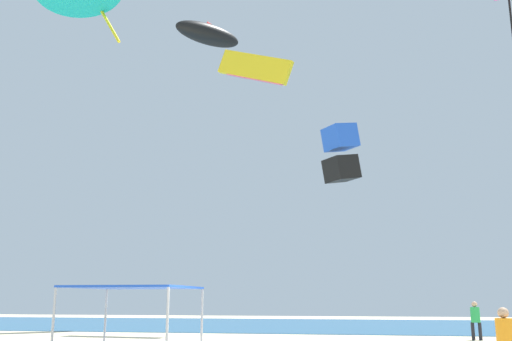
# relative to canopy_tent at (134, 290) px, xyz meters

# --- Properties ---
(ocean_strip) EXTENTS (110.00, 24.98, 0.03)m
(ocean_strip) POSITION_rel_canopy_tent_xyz_m (2.86, 30.76, -2.23)
(ocean_strip) COLOR #28608C
(ocean_strip) RESTS_ON ground
(canopy_tent) EXTENTS (3.21, 3.12, 2.35)m
(canopy_tent) POSITION_rel_canopy_tent_xyz_m (0.00, 0.00, 0.00)
(canopy_tent) COLOR #B2B2B7
(canopy_tent) RESTS_ON ground
(person_near_tent) EXTENTS (0.43, 0.43, 1.79)m
(person_near_tent) POSITION_rel_canopy_tent_xyz_m (9.86, 0.00, -1.19)
(person_near_tent) COLOR slate
(person_near_tent) RESTS_ON ground
(person_leftmost) EXTENTS (0.50, 0.45, 1.88)m
(person_leftmost) POSITION_rel_canopy_tent_xyz_m (11.71, 15.17, -1.14)
(person_leftmost) COLOR black
(person_leftmost) RESTS_ON ground
(kite_box_blue) EXTENTS (2.18, 2.16, 3.28)m
(kite_box_blue) POSITION_rel_canopy_tent_xyz_m (5.37, 14.65, 7.51)
(kite_box_blue) COLOR blue
(kite_parafoil_yellow) EXTENTS (5.87, 1.98, 3.62)m
(kite_parafoil_yellow) POSITION_rel_canopy_tent_xyz_m (-0.83, 21.71, 15.97)
(kite_parafoil_yellow) COLOR yellow
(kite_inflatable_black) EXTENTS (5.68, 5.72, 2.40)m
(kite_inflatable_black) POSITION_rel_canopy_tent_xyz_m (-5.80, 26.51, 21.40)
(kite_inflatable_black) COLOR black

